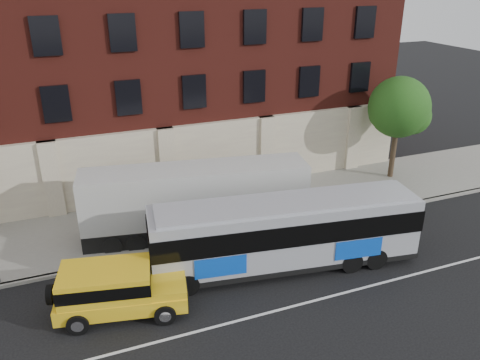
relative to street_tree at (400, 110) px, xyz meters
name	(u,v)px	position (x,y,z in m)	size (l,w,h in m)	color
ground	(248,328)	(-13.54, -9.48, -4.41)	(120.00, 120.00, 0.00)	black
sidewalk	(182,218)	(-13.54, -0.48, -4.33)	(60.00, 6.00, 0.15)	gray
kerb	(199,246)	(-13.54, -3.48, -4.33)	(60.00, 0.25, 0.15)	gray
lane_line	(243,319)	(-13.54, -8.98, -4.40)	(60.00, 0.12, 0.01)	silver
building	(141,49)	(-13.55, 7.44, 3.18)	(30.00, 12.10, 15.00)	#5C1D16
street_tree	(400,110)	(0.00, 0.00, 0.00)	(3.60, 3.60, 6.20)	#332719
city_bus	(286,231)	(-10.53, -6.33, -2.67)	(11.74, 4.10, 3.15)	#9D9FA7
yellow_suv	(115,288)	(-17.81, -6.82, -3.30)	(5.20, 2.96, 1.93)	yellow
shipping_container	(196,202)	(-13.27, -2.28, -2.66)	(10.83, 3.97, 3.54)	black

